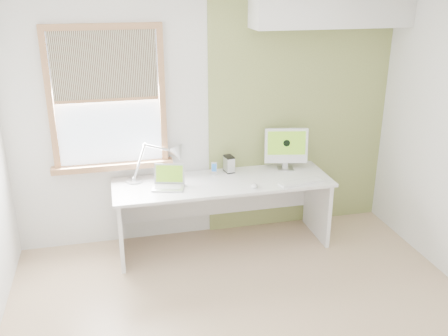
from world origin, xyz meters
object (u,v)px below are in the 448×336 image
object	(u,v)px
imac	(286,147)
desk_lamp	(169,157)
desk	(221,196)
laptop	(169,182)
external_drive	(229,164)

from	to	relation	value
imac	desk_lamp	bearing A→B (deg)	175.95
desk	desk_lamp	bearing A→B (deg)	156.89
laptop	external_drive	distance (m)	0.72
desk	desk_lamp	world-z (taller)	desk_lamp
desk_lamp	imac	world-z (taller)	imac
imac	laptop	bearing A→B (deg)	-171.10
desk	imac	bearing A→B (deg)	9.69
desk	external_drive	bearing A→B (deg)	55.54
laptop	imac	world-z (taller)	imac
desk_lamp	imac	size ratio (longest dim) A/B	1.52
external_drive	desk	bearing A→B (deg)	-124.46
desk_lamp	laptop	bearing A→B (deg)	-99.89
laptop	imac	xyz separation A→B (m)	(1.28, 0.20, 0.20)
desk_lamp	desk	bearing A→B (deg)	-23.11
imac	desk	bearing A→B (deg)	-170.31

